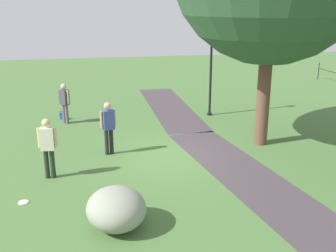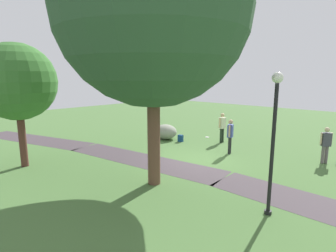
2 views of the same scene
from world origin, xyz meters
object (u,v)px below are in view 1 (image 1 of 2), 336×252
object	(u,v)px
backpack_by_boulder	(108,197)
lawn_boulder	(116,209)
handbag_on_grass	(63,116)
passerby_on_path	(108,124)
woman_with_handbag	(64,101)
man_near_boulder	(48,144)
frisbee_on_grass	(23,202)
lamp_post	(211,60)

from	to	relation	value
backpack_by_boulder	lawn_boulder	bearing A→B (deg)	6.81
handbag_on_grass	backpack_by_boulder	size ratio (longest dim) A/B	0.94
lawn_boulder	passerby_on_path	world-z (taller)	passerby_on_path
lawn_boulder	woman_with_handbag	bearing A→B (deg)	-170.49
man_near_boulder	passerby_on_path	world-z (taller)	man_near_boulder
passerby_on_path	woman_with_handbag	bearing A→B (deg)	-158.45
backpack_by_boulder	frisbee_on_grass	bearing A→B (deg)	-103.33
frisbee_on_grass	man_near_boulder	bearing A→B (deg)	158.34
lamp_post	handbag_on_grass	xyz separation A→B (m)	(-0.57, -6.15, -2.22)
passerby_on_path	frisbee_on_grass	world-z (taller)	passerby_on_path
woman_with_handbag	man_near_boulder	xyz separation A→B (m)	(5.31, -0.21, 0.07)
lamp_post	backpack_by_boulder	distance (m)	8.90
lawn_boulder	woman_with_handbag	xyz separation A→B (m)	(-8.27, -1.39, 0.47)
lawn_boulder	passerby_on_path	distance (m)	4.50
woman_with_handbag	lawn_boulder	bearing A→B (deg)	9.51
woman_with_handbag	man_near_boulder	bearing A→B (deg)	-2.26
man_near_boulder	backpack_by_boulder	xyz separation A→B (m)	(1.86, 1.46, -0.79)
lawn_boulder	handbag_on_grass	world-z (taller)	lawn_boulder
lawn_boulder	frisbee_on_grass	xyz separation A→B (m)	(-1.57, -2.14, -0.44)
woman_with_handbag	backpack_by_boulder	world-z (taller)	woman_with_handbag
woman_with_handbag	lamp_post	bearing A→B (deg)	90.40
lawn_boulder	backpack_by_boulder	world-z (taller)	lawn_boulder
lamp_post	backpack_by_boulder	size ratio (longest dim) A/B	9.62
backpack_by_boulder	woman_with_handbag	bearing A→B (deg)	-170.08
passerby_on_path	backpack_by_boulder	size ratio (longest dim) A/B	4.25
woman_with_handbag	passerby_on_path	xyz separation A→B (m)	(3.80, 1.50, 0.06)
lamp_post	lawn_boulder	world-z (taller)	lamp_post
woman_with_handbag	handbag_on_grass	distance (m)	1.00
lawn_boulder	man_near_boulder	bearing A→B (deg)	-151.65
handbag_on_grass	frisbee_on_grass	size ratio (longest dim) A/B	1.52
lamp_post	frisbee_on_grass	size ratio (longest dim) A/B	15.63
backpack_by_boulder	lamp_post	bearing A→B (deg)	146.66
man_near_boulder	frisbee_on_grass	bearing A→B (deg)	-21.66
man_near_boulder	frisbee_on_grass	size ratio (longest dim) A/B	6.91
lawn_boulder	man_near_boulder	xyz separation A→B (m)	(-2.96, -1.60, 0.54)
passerby_on_path	lamp_post	bearing A→B (deg)	130.49
woman_with_handbag	handbag_on_grass	bearing A→B (deg)	-165.83
lamp_post	backpack_by_boulder	bearing A→B (deg)	-33.34
lamp_post	lawn_boulder	xyz separation A→B (m)	(8.31, -4.61, -1.91)
lawn_boulder	frisbee_on_grass	bearing A→B (deg)	-126.30
woman_with_handbag	passerby_on_path	size ratio (longest dim) A/B	0.94
lamp_post	backpack_by_boulder	xyz separation A→B (m)	(7.21, -4.74, -2.16)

